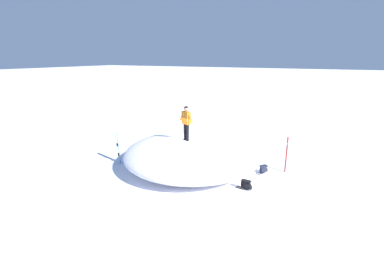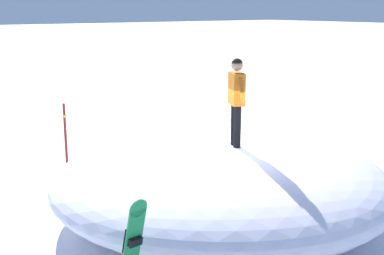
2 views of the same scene
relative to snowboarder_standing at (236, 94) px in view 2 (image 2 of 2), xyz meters
name	(u,v)px [view 2 (image 2 of 2)]	position (x,y,z in m)	size (l,w,h in m)	color
ground	(227,218)	(-0.11, 0.26, -2.40)	(240.00, 240.00, 0.00)	white
snow_mound	(221,179)	(0.19, 0.20, -1.70)	(6.61, 6.62, 1.39)	white
snowboarder_standing	(236,94)	(0.00, 0.00, 0.00)	(0.95, 0.51, 1.69)	black
snowboard_secondary_upright	(132,252)	(-1.75, 3.31, -1.54)	(0.49, 0.30, 1.66)	#1E8C47
backpack_near	(178,157)	(3.31, -0.94, -2.18)	(0.69, 0.27, 0.42)	black
backpack_far	(106,169)	(3.58, 1.02, -2.20)	(0.52, 0.58, 0.39)	#1E2333
trail_marker_pole	(66,136)	(4.46, 1.62, -1.48)	(0.10, 0.10, 1.74)	#A51E19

